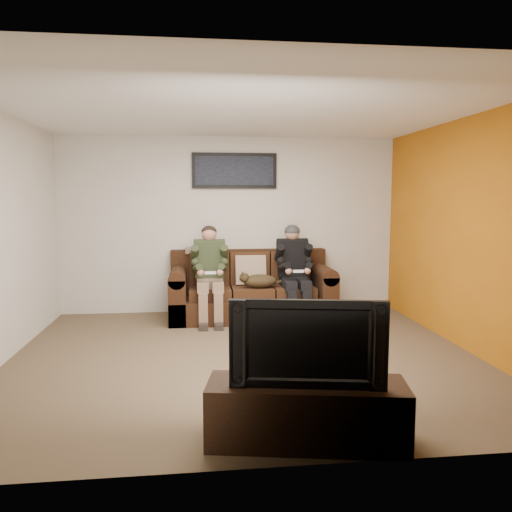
{
  "coord_description": "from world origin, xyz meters",
  "views": [
    {
      "loc": [
        -0.49,
        -5.21,
        1.7
      ],
      "look_at": [
        0.26,
        1.2,
        0.95
      ],
      "focal_mm": 35.0,
      "sensor_mm": 36.0,
      "label": 1
    }
  ],
  "objects": [
    {
      "name": "throw_blanket",
      "position": [
        -0.43,
        2.12,
        0.94
      ],
      "size": [
        0.47,
        0.23,
        0.08
      ],
      "primitive_type": "cube",
      "color": "tan",
      "rests_on": "sofa"
    },
    {
      "name": "cat",
      "position": [
        0.34,
        1.57,
        0.56
      ],
      "size": [
        0.66,
        0.26,
        0.24
      ],
      "color": "#44331A",
      "rests_on": "sofa"
    },
    {
      "name": "floor",
      "position": [
        0.0,
        0.0,
        0.0
      ],
      "size": [
        5.0,
        5.0,
        0.0
      ],
      "primitive_type": "plane",
      "color": "brown",
      "rests_on": "ground"
    },
    {
      "name": "tv_stand",
      "position": [
        0.25,
        -1.95,
        0.22
      ],
      "size": [
        1.43,
        0.68,
        0.43
      ],
      "primitive_type": "cube",
      "rotation": [
        0.0,
        0.0,
        -0.18
      ],
      "color": "#301D10",
      "rests_on": "ground"
    },
    {
      "name": "person_left",
      "position": [
        -0.33,
        1.64,
        0.74
      ],
      "size": [
        0.51,
        0.87,
        1.32
      ],
      "color": "#8B6E57",
      "rests_on": "sofa"
    },
    {
      "name": "sofa",
      "position": [
        0.26,
        1.83,
        0.35
      ],
      "size": [
        2.3,
        0.99,
        0.94
      ],
      "color": "black",
      "rests_on": "ground"
    },
    {
      "name": "throw_pillow",
      "position": [
        0.26,
        1.88,
        0.67
      ],
      "size": [
        0.44,
        0.21,
        0.43
      ],
      "primitive_type": "cube",
      "rotation": [
        -0.21,
        0.0,
        0.0
      ],
      "color": "tan",
      "rests_on": "sofa"
    },
    {
      "name": "ceiling",
      "position": [
        0.0,
        0.0,
        2.6
      ],
      "size": [
        5.0,
        5.0,
        0.0
      ],
      "primitive_type": "plane",
      "rotation": [
        3.14,
        0.0,
        0.0
      ],
      "color": "silver",
      "rests_on": "ground"
    },
    {
      "name": "wall_right",
      "position": [
        2.5,
        0.0,
        1.3
      ],
      "size": [
        0.0,
        4.5,
        4.5
      ],
      "primitive_type": "plane",
      "rotation": [
        1.57,
        0.0,
        -1.57
      ],
      "color": "beige",
      "rests_on": "ground"
    },
    {
      "name": "television",
      "position": [
        0.25,
        -1.95,
        0.74
      ],
      "size": [
        1.06,
        0.32,
        0.6
      ],
      "primitive_type": "imported",
      "rotation": [
        0.0,
        0.0,
        -0.18
      ],
      "color": "black",
      "rests_on": "tv_stand"
    },
    {
      "name": "wall_front",
      "position": [
        0.0,
        -2.25,
        1.3
      ],
      "size": [
        5.0,
        0.0,
        5.0
      ],
      "primitive_type": "plane",
      "rotation": [
        -1.57,
        0.0,
        0.0
      ],
      "color": "beige",
      "rests_on": "ground"
    },
    {
      "name": "wall_back",
      "position": [
        0.0,
        2.25,
        1.3
      ],
      "size": [
        5.0,
        0.0,
        5.0
      ],
      "primitive_type": "plane",
      "rotation": [
        1.57,
        0.0,
        0.0
      ],
      "color": "beige",
      "rests_on": "ground"
    },
    {
      "name": "accent_wall_right",
      "position": [
        2.49,
        0.0,
        1.3
      ],
      "size": [
        0.0,
        4.5,
        4.5
      ],
      "primitive_type": "plane",
      "rotation": [
        1.57,
        0.0,
        -1.57
      ],
      "color": "#B36411",
      "rests_on": "ground"
    },
    {
      "name": "person_right",
      "position": [
        0.85,
        1.64,
        0.75
      ],
      "size": [
        0.51,
        0.86,
        1.32
      ],
      "color": "black",
      "rests_on": "sofa"
    },
    {
      "name": "framed_poster",
      "position": [
        0.06,
        2.22,
        2.1
      ],
      "size": [
        1.25,
        0.05,
        0.52
      ],
      "color": "black",
      "rests_on": "wall_back"
    }
  ]
}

